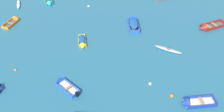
% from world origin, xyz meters
% --- Properties ---
extents(rowboat_deep_blue_far_back, '(3.63, 2.28, 1.14)m').
position_xyz_m(rowboat_deep_blue_far_back, '(9.03, 19.86, 0.19)').
color(rowboat_deep_blue_far_back, beige).
rests_on(rowboat_deep_blue_far_back, ground_plane).
extents(rowboat_blue_midfield_right, '(2.29, 4.13, 1.19)m').
position_xyz_m(rowboat_blue_midfield_right, '(1.24, 32.79, 0.37)').
color(rowboat_blue_midfield_right, '#4C4C51').
rests_on(rowboat_blue_midfield_right, ground_plane).
extents(rowboat_maroon_far_right, '(4.15, 3.56, 1.22)m').
position_xyz_m(rowboat_maroon_far_right, '(11.29, 34.05, 0.20)').
color(rowboat_maroon_far_right, '#4C4C51').
rests_on(rowboat_maroon_far_right, ground_plane).
extents(kayak_grey_near_camera, '(3.47, 1.39, 0.33)m').
position_xyz_m(kayak_grey_near_camera, '(6.42, 27.86, 0.16)').
color(kayak_grey_near_camera, gray).
rests_on(kayak_grey_near_camera, ground_plane).
extents(rowboat_orange_back_row_left, '(1.39, 3.13, 1.01)m').
position_xyz_m(rowboat_orange_back_row_left, '(-15.47, 29.73, 0.16)').
color(rowboat_orange_back_row_left, '#4C4C51').
rests_on(rowboat_orange_back_row_left, ground_plane).
extents(rowboat_yellow_cluster_outer, '(1.87, 3.04, 0.82)m').
position_xyz_m(rowboat_yellow_cluster_outer, '(-4.25, 26.78, 0.22)').
color(rowboat_yellow_cluster_outer, '#4C4C51').
rests_on(rowboat_yellow_cluster_outer, ground_plane).
extents(kayak_white_near_right, '(1.87, 2.89, 0.29)m').
position_xyz_m(kayak_white_near_right, '(-17.43, 34.39, 0.14)').
color(kayak_white_near_right, white).
rests_on(kayak_white_near_right, ground_plane).
extents(rowboat_turquoise_center, '(2.62, 3.06, 0.96)m').
position_xyz_m(rowboat_turquoise_center, '(-12.84, 35.84, 0.16)').
color(rowboat_turquoise_center, '#4C4C51').
rests_on(rowboat_turquoise_center, ground_plane).
extents(rowboat_blue_back_row_right, '(3.31, 2.50, 0.99)m').
position_xyz_m(rowboat_blue_back_row_right, '(-3.94, 19.43, 0.17)').
color(rowboat_blue_back_row_right, beige).
rests_on(rowboat_blue_back_row_right, ground_plane).
extents(mooring_buoy_far_field, '(0.32, 0.32, 0.32)m').
position_xyz_m(mooring_buoy_far_field, '(4.91, 21.68, 0.00)').
color(mooring_buoy_far_field, silver).
rests_on(mooring_buoy_far_field, ground_plane).
extents(mooring_buoy_trailing, '(0.37, 0.37, 0.37)m').
position_xyz_m(mooring_buoy_trailing, '(7.21, 20.50, 0.00)').
color(mooring_buoy_trailing, orange).
rests_on(mooring_buoy_trailing, ground_plane).
extents(mooring_buoy_between_boats_left, '(0.31, 0.31, 0.31)m').
position_xyz_m(mooring_buoy_between_boats_left, '(-9.96, 20.40, 0.00)').
color(mooring_buoy_between_boats_left, orange).
rests_on(mooring_buoy_between_boats_left, ground_plane).
extents(mooring_buoy_outer_edge, '(0.33, 0.33, 0.33)m').
position_xyz_m(mooring_buoy_outer_edge, '(-6.46, 36.45, 0.00)').
color(mooring_buoy_outer_edge, silver).
rests_on(mooring_buoy_outer_edge, ground_plane).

